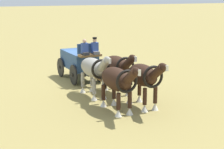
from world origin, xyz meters
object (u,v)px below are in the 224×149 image
object	(u,v)px
show_wagon	(80,61)
draft_horse_lead_off	(118,81)
draft_horse_lead_near	(144,77)
draft_horse_rear_near	(118,67)
draft_horse_rear_off	(94,69)

from	to	relation	value
show_wagon	draft_horse_lead_off	bearing A→B (deg)	-3.96
draft_horse_lead_near	draft_horse_lead_off	bearing A→B (deg)	-87.99
draft_horse_rear_near	draft_horse_lead_off	distance (m)	2.91
draft_horse_rear_near	draft_horse_lead_near	xyz separation A→B (m)	(2.60, 0.09, 0.04)
draft_horse_lead_near	show_wagon	bearing A→B (deg)	-172.00
draft_horse_rear_off	draft_horse_lead_near	xyz separation A→B (m)	(2.55, 1.39, 0.02)
draft_horse_rear_near	show_wagon	bearing A→B (deg)	-167.74
draft_horse_rear_near	draft_horse_rear_off	bearing A→B (deg)	-87.50
draft_horse_lead_near	draft_horse_rear_near	bearing A→B (deg)	-177.98
show_wagon	draft_horse_rear_off	size ratio (longest dim) A/B	1.81
draft_horse_lead_near	draft_horse_lead_off	world-z (taller)	draft_horse_lead_near
show_wagon	draft_horse_lead_off	world-z (taller)	show_wagon
show_wagon	draft_horse_rear_near	xyz separation A→B (m)	(3.57, 0.78, 0.23)
show_wagon	draft_horse_lead_near	world-z (taller)	show_wagon
draft_horse_lead_near	draft_horse_rear_off	bearing A→B (deg)	-151.35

